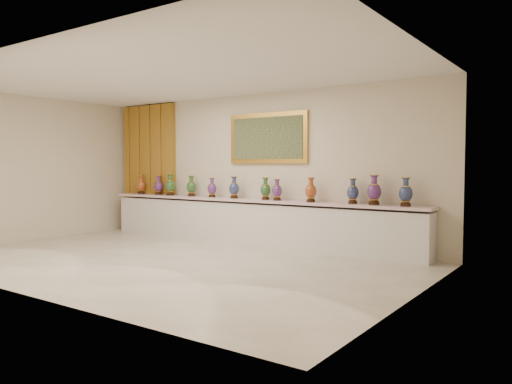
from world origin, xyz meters
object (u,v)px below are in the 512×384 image
at_px(counter, 249,222).
at_px(vase_2, 170,186).
at_px(vase_1, 158,186).
at_px(vase_0, 141,185).

relative_size(counter, vase_2, 15.03).
distance_m(counter, vase_1, 2.64).
height_order(counter, vase_0, vase_0).
bearing_deg(counter, vase_0, -179.70).
height_order(counter, vase_1, vase_1).
relative_size(counter, vase_0, 16.23).
relative_size(vase_0, vase_1, 1.03).
bearing_deg(vase_1, vase_0, -178.41).
xyz_separation_m(vase_0, vase_2, (0.96, -0.01, 0.02)).
bearing_deg(vase_1, vase_2, -3.84).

